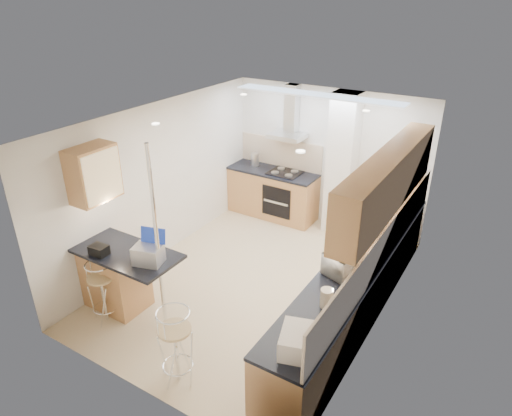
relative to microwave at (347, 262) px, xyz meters
The scene contains 16 objects.
ground 1.85m from the microwave, 165.76° to the left, with size 4.80×4.80×0.00m, color beige.
room_shell 1.44m from the microwave, 146.79° to the left, with size 3.64×4.84×2.51m.
right_counter 0.71m from the microwave, 84.67° to the left, with size 0.63×4.40×0.92m.
back_counter 3.51m from the microwave, 134.34° to the left, with size 1.70×0.63×0.92m.
peninsula 2.87m from the microwave, 157.40° to the right, with size 1.47×0.72×0.94m.
microwave is the anchor object (origin of this frame).
laptop 2.41m from the microwave, 152.52° to the right, with size 0.34×0.26×0.23m, color #A9ABB1.
bag 3.10m from the microwave, 155.33° to the right, with size 0.23×0.17×0.12m, color black.
bar_stool_near 3.14m from the microwave, 152.97° to the right, with size 0.36×0.36×0.88m, color tan, non-canonical shape.
bar_stool_end 2.19m from the microwave, 126.35° to the right, with size 0.39×0.39×0.96m, color tan, non-canonical shape.
jar_a 1.44m from the microwave, 84.82° to the left, with size 0.12×0.12×0.18m, color white.
jar_b 1.39m from the microwave, 82.47° to the left, with size 0.11×0.11×0.14m, color white.
jar_c 0.73m from the microwave, 85.07° to the right, with size 0.14×0.14×0.21m, color beige.
jar_d 0.73m from the microwave, 80.06° to the right, with size 0.10×0.10×0.14m, color white.
bread_bin 1.48m from the microwave, 85.94° to the right, with size 0.33×0.41×0.22m, color white.
kettle 3.81m from the microwave, 138.39° to the left, with size 0.16×0.16×0.25m, color silver.
Camera 1 is at (2.96, -4.85, 4.02)m, focal length 32.00 mm.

